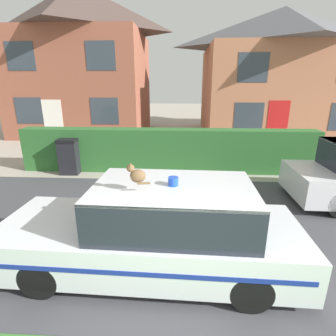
{
  "coord_description": "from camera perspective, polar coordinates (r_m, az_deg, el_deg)",
  "views": [
    {
      "loc": [
        -0.11,
        -1.07,
        2.84
      ],
      "look_at": [
        -0.41,
        4.5,
        1.05
      ],
      "focal_mm": 28.0,
      "sensor_mm": 36.0,
      "label": 1
    }
  ],
  "objects": [
    {
      "name": "road_strip",
      "position": [
        5.68,
        3.89,
        -12.15
      ],
      "size": [
        28.0,
        5.33,
        0.01
      ],
      "primitive_type": "cube",
      "color": "#424247",
      "rests_on": "ground"
    },
    {
      "name": "garden_hedge",
      "position": [
        8.83,
        -0.09,
        3.88
      ],
      "size": [
        9.76,
        0.65,
        1.43
      ],
      "primitive_type": "cube",
      "color": "#2D662D",
      "rests_on": "ground"
    },
    {
      "name": "police_car",
      "position": [
        4.15,
        -2.47,
        -13.43
      ],
      "size": [
        4.62,
        1.76,
        1.56
      ],
      "rotation": [
        0.0,
        0.0,
        3.11
      ],
      "color": "black",
      "rests_on": "road_strip"
    },
    {
      "name": "cat",
      "position": [
        3.54,
        -6.93,
        -1.47
      ],
      "size": [
        0.32,
        0.19,
        0.27
      ],
      "rotation": [
        0.0,
        0.0,
        3.3
      ],
      "color": "brown",
      "rests_on": "police_car"
    },
    {
      "name": "house_left",
      "position": [
        16.98,
        -18.24,
        21.2
      ],
      "size": [
        7.41,
        5.89,
        8.01
      ],
      "color": "#93513D",
      "rests_on": "ground"
    },
    {
      "name": "house_right",
      "position": [
        17.2,
        22.91,
        18.65
      ],
      "size": [
        8.62,
        6.84,
        6.83
      ],
      "color": "#A86B4C",
      "rests_on": "ground"
    },
    {
      "name": "wheelie_bin",
      "position": [
        9.21,
        -20.55,
        2.51
      ],
      "size": [
        0.64,
        0.66,
        1.17
      ],
      "rotation": [
        0.0,
        0.0,
        0.04
      ],
      "color": "black",
      "rests_on": "ground"
    }
  ]
}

